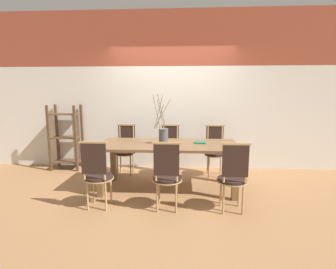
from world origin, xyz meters
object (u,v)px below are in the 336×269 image
at_px(dining_table, 168,150).
at_px(book_stack, 200,142).
at_px(chair_near_center, 233,176).
at_px(vase_centerpiece, 163,136).
at_px(chair_far_center, 215,149).
at_px(shelving_rack, 66,137).

relative_size(dining_table, book_stack, 10.90).
distance_m(chair_near_center, vase_centerpiece, 1.30).
relative_size(vase_centerpiece, book_stack, 3.87).
distance_m(vase_centerpiece, book_stack, 0.62).
distance_m(dining_table, chair_near_center, 1.21).
bearing_deg(dining_table, chair_near_center, -40.84).
bearing_deg(book_stack, chair_far_center, 65.03).
relative_size(chair_near_center, chair_far_center, 1.00).
distance_m(chair_far_center, shelving_rack, 3.04).
bearing_deg(shelving_rack, dining_table, -25.56).
xyz_separation_m(chair_near_center, book_stack, (-0.38, 0.87, 0.27)).
distance_m(chair_near_center, chair_far_center, 1.57).
bearing_deg(chair_far_center, shelving_rack, -4.84).
height_order(dining_table, shelving_rack, shelving_rack).
height_order(dining_table, chair_far_center, chair_far_center).
xyz_separation_m(book_stack, shelving_rack, (-2.70, 0.96, -0.12)).
bearing_deg(chair_far_center, dining_table, 42.64).
distance_m(dining_table, shelving_rack, 2.41).
height_order(chair_far_center, book_stack, chair_far_center).
relative_size(dining_table, vase_centerpiece, 2.82).
xyz_separation_m(chair_far_center, vase_centerpiece, (-0.92, -0.81, 0.40)).
xyz_separation_m(chair_far_center, shelving_rack, (-3.03, 0.26, 0.15)).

